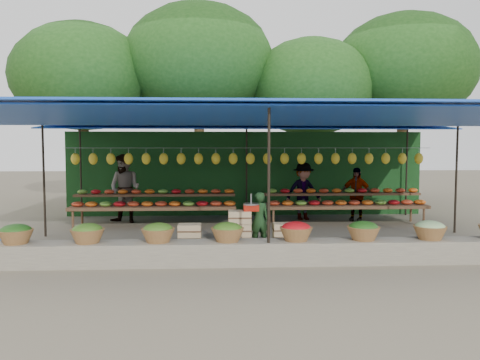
{
  "coord_description": "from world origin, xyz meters",
  "views": [
    {
      "loc": [
        -0.89,
        -10.78,
        2.03
      ],
      "look_at": [
        -0.33,
        0.2,
        1.27
      ],
      "focal_mm": 35.0,
      "sensor_mm": 36.0,
      "label": 1
    }
  ],
  "objects": [
    {
      "name": "ground",
      "position": [
        0.0,
        0.0,
        0.0
      ],
      "size": [
        60.0,
        60.0,
        0.0
      ],
      "primitive_type": "plane",
      "color": "#6B604F",
      "rests_on": "ground"
    },
    {
      "name": "stone_curb",
      "position": [
        0.0,
        -2.75,
        0.2
      ],
      "size": [
        10.6,
        0.55,
        0.4
      ],
      "primitive_type": "cube",
      "color": "#696054",
      "rests_on": "ground"
    },
    {
      "name": "stall_canopy",
      "position": [
        0.0,
        0.08,
        2.67
      ],
      "size": [
        10.8,
        6.6,
        2.82
      ],
      "color": "black",
      "rests_on": "ground"
    },
    {
      "name": "produce_baskets",
      "position": [
        -0.1,
        -2.75,
        0.56
      ],
      "size": [
        8.98,
        0.58,
        0.34
      ],
      "color": "brown",
      "rests_on": "stone_curb"
    },
    {
      "name": "netting_backdrop",
      "position": [
        0.0,
        3.15,
        1.25
      ],
      "size": [
        10.6,
        0.06,
        2.5
      ],
      "primitive_type": "cube",
      "color": "#1B4C1F",
      "rests_on": "ground"
    },
    {
      "name": "tree_row",
      "position": [
        0.5,
        6.09,
        4.7
      ],
      "size": [
        16.51,
        5.5,
        7.12
      ],
      "color": "#3B2715",
      "rests_on": "ground"
    },
    {
      "name": "fruit_table_left",
      "position": [
        -2.49,
        1.35,
        0.61
      ],
      "size": [
        4.21,
        0.95,
        0.93
      ],
      "color": "#4B2F1E",
      "rests_on": "ground"
    },
    {
      "name": "fruit_table_right",
      "position": [
        2.51,
        1.35,
        0.61
      ],
      "size": [
        4.21,
        0.95,
        0.93
      ],
      "color": "#4B2F1E",
      "rests_on": "ground"
    },
    {
      "name": "crate_counter",
      "position": [
        -0.45,
        -1.54,
        0.31
      ],
      "size": [
        2.36,
        0.35,
        0.77
      ],
      "color": "tan",
      "rests_on": "ground"
    },
    {
      "name": "weighing_scale",
      "position": [
        -0.2,
        -1.54,
        0.85
      ],
      "size": [
        0.32,
        0.32,
        0.34
      ],
      "color": "#B21D0E",
      "rests_on": "crate_counter"
    },
    {
      "name": "vendor_seated",
      "position": [
        -0.02,
        -1.37,
        0.57
      ],
      "size": [
        0.46,
        0.35,
        1.13
      ],
      "primitive_type": "imported",
      "rotation": [
        0.0,
        0.0,
        3.35
      ],
      "color": "#1A3A1A",
      "rests_on": "ground"
    },
    {
      "name": "customer_left",
      "position": [
        -3.35,
        1.88,
        0.93
      ],
      "size": [
        1.1,
        1.0,
        1.85
      ],
      "primitive_type": "imported",
      "rotation": [
        0.0,
        0.0,
        -0.4
      ],
      "color": "slate",
      "rests_on": "ground"
    },
    {
      "name": "customer_mid",
      "position": [
        1.55,
        2.18,
        0.8
      ],
      "size": [
        1.13,
        0.78,
        1.61
      ],
      "primitive_type": "imported",
      "rotation": [
        0.0,
        0.0,
        0.19
      ],
      "color": "slate",
      "rests_on": "ground"
    },
    {
      "name": "customer_right",
      "position": [
        2.96,
        1.87,
        0.74
      ],
      "size": [
        0.93,
        0.73,
        1.48
      ],
      "primitive_type": "imported",
      "rotation": [
        0.0,
        0.0,
        -0.5
      ],
      "color": "slate",
      "rests_on": "ground"
    },
    {
      "name": "blue_crate_front",
      "position": [
        -4.87,
        -1.97,
        0.15
      ],
      "size": [
        0.58,
        0.48,
        0.3
      ],
      "primitive_type": "cube",
      "rotation": [
        0.0,
        0.0,
        0.27
      ],
      "color": "navy",
      "rests_on": "ground"
    }
  ]
}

